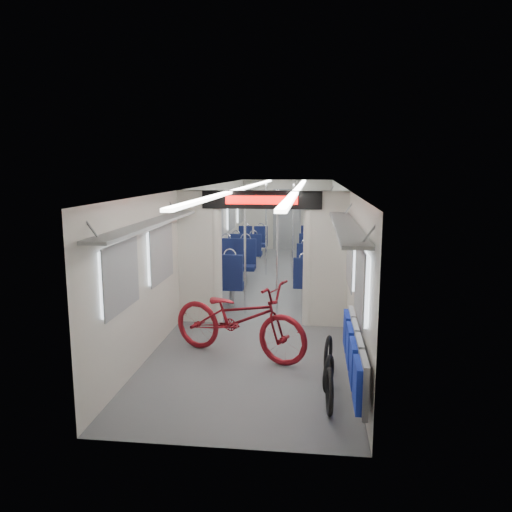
{
  "coord_description": "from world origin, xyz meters",
  "views": [
    {
      "loc": [
        0.86,
        -10.36,
        2.67
      ],
      "look_at": [
        -0.13,
        -1.8,
        1.15
      ],
      "focal_mm": 35.0,
      "sensor_mm": 36.0,
      "label": 1
    }
  ],
  "objects_px": {
    "seat_bay_near_right": "(316,270)",
    "stanchion_near_right": "(277,255)",
    "bike_hoop_c": "(328,356)",
    "stanchion_far_left": "(266,230)",
    "seat_bay_near_left": "(228,268)",
    "bicycle": "(239,318)",
    "bike_hoop_a": "(329,394)",
    "bike_hoop_b": "(328,376)",
    "seat_bay_far_left": "(249,245)",
    "seat_bay_far_right": "(315,244)",
    "stanchion_near_left": "(245,252)",
    "stanchion_far_right": "(293,232)",
    "flip_bench": "(354,354)"
  },
  "relations": [
    {
      "from": "stanchion_near_right",
      "to": "stanchion_far_left",
      "type": "height_order",
      "value": "same"
    },
    {
      "from": "seat_bay_near_right",
      "to": "stanchion_near_right",
      "type": "relative_size",
      "value": 0.85
    },
    {
      "from": "bicycle",
      "to": "seat_bay_far_right",
      "type": "xyz_separation_m",
      "value": [
        1.1,
        7.39,
        -0.03
      ]
    },
    {
      "from": "seat_bay_near_left",
      "to": "stanchion_far_right",
      "type": "bearing_deg",
      "value": 51.66
    },
    {
      "from": "stanchion_far_left",
      "to": "seat_bay_far_left",
      "type": "bearing_deg",
      "value": 111.8
    },
    {
      "from": "stanchion_near_right",
      "to": "stanchion_far_left",
      "type": "relative_size",
      "value": 1.0
    },
    {
      "from": "flip_bench",
      "to": "bike_hoop_b",
      "type": "distance_m",
      "value": 0.51
    },
    {
      "from": "seat_bay_near_left",
      "to": "seat_bay_far_left",
      "type": "height_order",
      "value": "seat_bay_near_left"
    },
    {
      "from": "stanchion_far_left",
      "to": "seat_bay_far_right",
      "type": "bearing_deg",
      "value": 55.89
    },
    {
      "from": "bike_hoop_b",
      "to": "seat_bay_far_left",
      "type": "relative_size",
      "value": 0.24
    },
    {
      "from": "stanchion_far_left",
      "to": "seat_bay_near_right",
      "type": "bearing_deg",
      "value": -56.41
    },
    {
      "from": "stanchion_far_left",
      "to": "bicycle",
      "type": "bearing_deg",
      "value": -88.58
    },
    {
      "from": "seat_bay_far_right",
      "to": "stanchion_near_right",
      "type": "height_order",
      "value": "stanchion_near_right"
    },
    {
      "from": "seat_bay_far_left",
      "to": "stanchion_near_right",
      "type": "height_order",
      "value": "stanchion_near_right"
    },
    {
      "from": "seat_bay_far_left",
      "to": "stanchion_far_right",
      "type": "relative_size",
      "value": 0.84
    },
    {
      "from": "bicycle",
      "to": "stanchion_far_right",
      "type": "height_order",
      "value": "stanchion_far_right"
    },
    {
      "from": "bike_hoop_a",
      "to": "seat_bay_far_right",
      "type": "height_order",
      "value": "seat_bay_far_right"
    },
    {
      "from": "bike_hoop_a",
      "to": "stanchion_near_left",
      "type": "relative_size",
      "value": 0.23
    },
    {
      "from": "stanchion_far_left",
      "to": "stanchion_near_right",
      "type": "bearing_deg",
      "value": -81.55
    },
    {
      "from": "seat_bay_near_left",
      "to": "stanchion_near_left",
      "type": "relative_size",
      "value": 1.0
    },
    {
      "from": "bike_hoop_a",
      "to": "stanchion_far_left",
      "type": "distance_m",
      "value": 7.35
    },
    {
      "from": "bike_hoop_b",
      "to": "stanchion_near_left",
      "type": "relative_size",
      "value": 0.2
    },
    {
      "from": "bike_hoop_a",
      "to": "seat_bay_far_left",
      "type": "bearing_deg",
      "value": 102.95
    },
    {
      "from": "seat_bay_far_left",
      "to": "stanchion_far_left",
      "type": "relative_size",
      "value": 0.84
    },
    {
      "from": "seat_bay_far_left",
      "to": "bike_hoop_b",
      "type": "bearing_deg",
      "value": -76.18
    },
    {
      "from": "flip_bench",
      "to": "stanchion_near_right",
      "type": "xyz_separation_m",
      "value": [
        -1.12,
        3.16,
        0.57
      ]
    },
    {
      "from": "bike_hoop_c",
      "to": "stanchion_far_left",
      "type": "bearing_deg",
      "value": 103.11
    },
    {
      "from": "seat_bay_near_right",
      "to": "stanchion_near_left",
      "type": "distance_m",
      "value": 2.12
    },
    {
      "from": "seat_bay_far_right",
      "to": "stanchion_far_left",
      "type": "distance_m",
      "value": 2.3
    },
    {
      "from": "bike_hoop_b",
      "to": "seat_bay_far_left",
      "type": "bearing_deg",
      "value": 103.82
    },
    {
      "from": "bike_hoop_c",
      "to": "stanchion_far_right",
      "type": "distance_m",
      "value": 5.76
    },
    {
      "from": "seat_bay_near_left",
      "to": "bicycle",
      "type": "bearing_deg",
      "value": -77.78
    },
    {
      "from": "seat_bay_near_right",
      "to": "stanchion_near_left",
      "type": "height_order",
      "value": "stanchion_near_left"
    },
    {
      "from": "stanchion_far_left",
      "to": "stanchion_far_right",
      "type": "height_order",
      "value": "same"
    },
    {
      "from": "bike_hoop_b",
      "to": "bicycle",
      "type": "bearing_deg",
      "value": 139.81
    },
    {
      "from": "seat_bay_near_left",
      "to": "seat_bay_near_right",
      "type": "relative_size",
      "value": 1.18
    },
    {
      "from": "bike_hoop_c",
      "to": "seat_bay_near_right",
      "type": "height_order",
      "value": "seat_bay_near_right"
    },
    {
      "from": "bike_hoop_b",
      "to": "bike_hoop_a",
      "type": "bearing_deg",
      "value": -90.6
    },
    {
      "from": "flip_bench",
      "to": "stanchion_far_right",
      "type": "height_order",
      "value": "stanchion_far_right"
    },
    {
      "from": "bicycle",
      "to": "stanchion_near_right",
      "type": "relative_size",
      "value": 0.93
    },
    {
      "from": "seat_bay_near_right",
      "to": "seat_bay_far_right",
      "type": "xyz_separation_m",
      "value": [
        0.0,
        3.7,
        -0.0
      ]
    },
    {
      "from": "seat_bay_near_right",
      "to": "flip_bench",
      "type": "bearing_deg",
      "value": -85.17
    },
    {
      "from": "bike_hoop_a",
      "to": "seat_bay_near_right",
      "type": "height_order",
      "value": "seat_bay_near_right"
    },
    {
      "from": "seat_bay_far_right",
      "to": "stanchion_near_left",
      "type": "height_order",
      "value": "stanchion_near_left"
    },
    {
      "from": "stanchion_near_left",
      "to": "stanchion_far_left",
      "type": "distance_m",
      "value": 3.42
    },
    {
      "from": "bike_hoop_c",
      "to": "seat_bay_far_left",
      "type": "bearing_deg",
      "value": 104.98
    },
    {
      "from": "bike_hoop_b",
      "to": "seat_bay_near_right",
      "type": "relative_size",
      "value": 0.24
    },
    {
      "from": "seat_bay_far_right",
      "to": "stanchion_near_left",
      "type": "bearing_deg",
      "value": -103.94
    },
    {
      "from": "seat_bay_far_left",
      "to": "stanchion_far_left",
      "type": "distance_m",
      "value": 1.8
    },
    {
      "from": "bicycle",
      "to": "seat_bay_near_left",
      "type": "distance_m",
      "value": 3.62
    }
  ]
}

